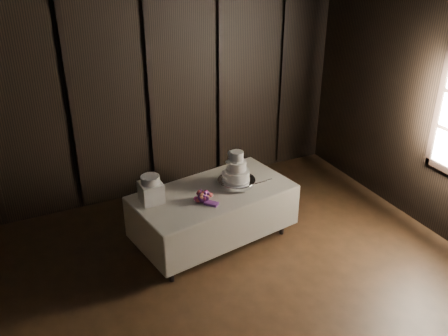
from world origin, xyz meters
TOP-DOWN VIEW (x-y plane):
  - room at (0.00, 0.00)m, footprint 6.08×7.08m
  - display_table at (0.22, 1.85)m, footprint 2.13×1.34m
  - cake_stand at (0.55, 1.85)m, footprint 0.53×0.53m
  - wedding_cake at (0.52, 1.83)m, footprint 0.37×0.32m
  - bouquet at (0.02, 1.69)m, footprint 0.45×0.44m
  - box_pedestal at (-0.55, 1.95)m, footprint 0.26×0.26m
  - small_cake at (-0.55, 1.95)m, footprint 0.23×0.23m
  - cake_knife at (0.81, 1.78)m, footprint 0.37×0.03m

SIDE VIEW (x-z plane):
  - display_table at x=0.22m, z-range 0.04..0.80m
  - cake_knife at x=0.81m, z-range 0.76..0.77m
  - cake_stand at x=0.55m, z-range 0.76..0.85m
  - bouquet at x=0.02m, z-range 0.73..0.90m
  - box_pedestal at x=-0.55m, z-range 0.76..1.01m
  - wedding_cake at x=0.52m, z-range 0.81..1.20m
  - small_cake at x=-0.55m, z-range 1.01..1.10m
  - room at x=0.00m, z-range -0.04..3.04m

